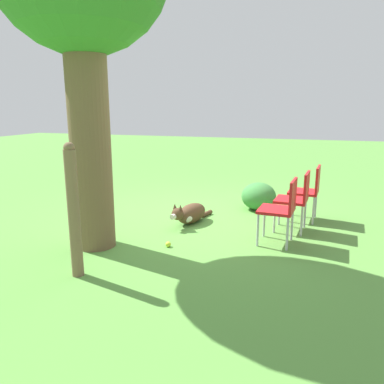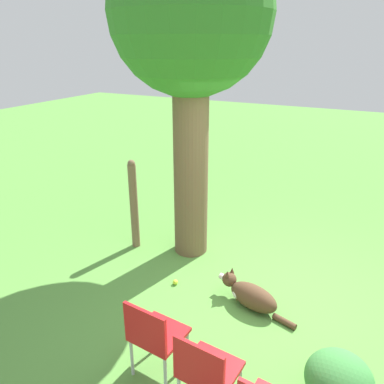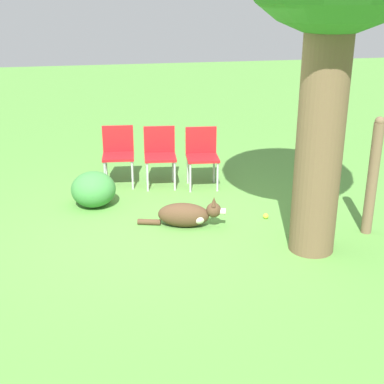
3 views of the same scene
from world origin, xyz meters
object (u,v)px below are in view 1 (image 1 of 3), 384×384
Objects in this scene: red_chair_0 at (309,189)px; tennis_ball at (168,244)px; dog at (190,214)px; red_chair_1 at (297,197)px; red_chair_2 at (283,206)px; fence_post at (74,211)px.

red_chair_0 is 2.38m from tennis_ball.
tennis_ball is (-0.03, 0.99, -0.11)m from dog.
red_chair_0 is at bearing -134.06° from tennis_ball.
red_chair_1 and red_chair_2 have the same top height.
fence_post is at bearing 59.33° from tennis_ball.
tennis_ball is at bearing 27.00° from red_chair_2.
fence_post is at bearing 0.41° from dog.
red_chair_2 is at bearing 80.65° from red_chair_0.
red_chair_0 reaches higher than dog.
red_chair_1 is 0.60m from red_chair_2.
red_chair_0 is (-2.23, -2.70, -0.20)m from fence_post.
fence_post is (0.57, 2.01, 0.54)m from dog.
red_chair_0 is (-1.66, -0.69, 0.35)m from dog.
dog is at bearing -88.05° from tennis_ball.
fence_post is 1.64× the size of red_chair_0.
dog is 1.47m from red_chair_2.
red_chair_0 reaches higher than tennis_ball.
red_chair_1 is at bearing -143.21° from tennis_ball.
red_chair_1 is (-1.51, -0.12, 0.35)m from dog.
fence_post reaches higher than dog.
red_chair_0 is 12.29× the size of tennis_ball.
red_chair_2 reaches higher than dog.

